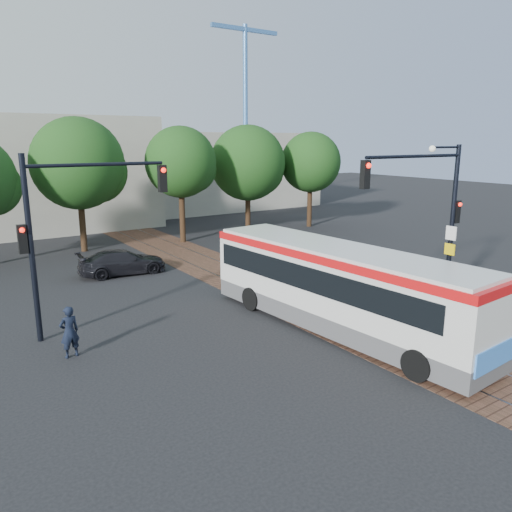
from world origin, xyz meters
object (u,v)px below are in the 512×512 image
(traffic_island, at_px, (444,294))
(signal_pole_left, at_px, (66,220))
(parked_car, at_px, (122,262))
(city_bus, at_px, (338,284))
(officer, at_px, (69,332))
(signal_pole_main, at_px, (435,200))

(traffic_island, bearing_deg, signal_pole_left, 159.64)
(traffic_island, height_order, parked_car, parked_car)
(city_bus, height_order, officer, city_bus)
(city_bus, xyz_separation_m, signal_pole_left, (-7.53, 4.69, 2.24))
(city_bus, distance_m, signal_pole_left, 9.15)
(city_bus, xyz_separation_m, parked_car, (-3.57, 11.23, -1.02))
(signal_pole_left, height_order, parked_car, signal_pole_left)
(signal_pole_left, height_order, officer, signal_pole_left)
(traffic_island, relative_size, signal_pole_left, 0.87)
(traffic_island, relative_size, signal_pole_main, 0.87)
(officer, xyz_separation_m, parked_car, (4.59, 8.38, -0.20))
(traffic_island, xyz_separation_m, officer, (-13.81, 3.05, 0.47))
(traffic_island, bearing_deg, parked_car, 128.91)
(traffic_island, distance_m, parked_car, 14.70)
(parked_car, bearing_deg, officer, 156.41)
(signal_pole_left, bearing_deg, traffic_island, -20.36)
(signal_pole_main, xyz_separation_m, signal_pole_left, (-12.23, 4.80, -0.29))
(city_bus, height_order, signal_pole_left, signal_pole_left)
(signal_pole_left, xyz_separation_m, officer, (-0.63, -1.84, -3.07))
(officer, bearing_deg, traffic_island, 159.65)
(parked_car, bearing_deg, city_bus, -157.29)
(signal_pole_left, relative_size, parked_car, 1.44)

